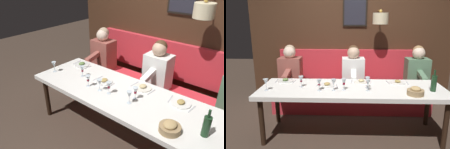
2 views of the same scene
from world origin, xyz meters
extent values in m
plane|color=#423328|center=(0.00, 0.00, 0.00)|extent=(12.00, 12.00, 0.00)
cube|color=white|center=(0.00, 0.00, 0.71)|extent=(0.90, 2.66, 0.06)
cylinder|color=black|center=(-0.35, -1.23, 0.34)|extent=(0.07, 0.07, 0.68)
cylinder|color=black|center=(-0.35, 1.23, 0.34)|extent=(0.07, 0.07, 0.68)
cylinder|color=black|center=(0.35, -1.23, 0.34)|extent=(0.07, 0.07, 0.68)
cylinder|color=black|center=(0.35, 1.23, 0.34)|extent=(0.07, 0.07, 0.68)
cube|color=red|center=(0.89, 0.00, 0.23)|extent=(0.52, 2.86, 0.45)
cube|color=#422819|center=(1.48, 0.00, 1.45)|extent=(0.10, 4.06, 2.90)
cube|color=red|center=(1.39, 0.00, 0.77)|extent=(0.10, 2.86, 0.64)
cube|color=black|center=(1.42, -0.07, 1.83)|extent=(0.04, 0.47, 0.58)
cube|color=#23232D|center=(1.40, -0.07, 1.83)|extent=(0.01, 0.41, 0.52)
cylinder|color=#B78E3D|center=(1.25, -0.52, 1.84)|extent=(0.35, 0.02, 0.02)
cylinder|color=beige|center=(1.08, -0.52, 1.70)|extent=(0.28, 0.28, 0.20)
sphere|color=#B78E3D|center=(1.08, -0.52, 1.83)|extent=(0.06, 0.06, 0.06)
cube|color=#567A5B|center=(0.89, -1.19, 0.73)|extent=(0.30, 0.40, 0.56)
sphere|color=beige|center=(0.87, -1.19, 1.11)|extent=(0.22, 0.22, 0.22)
sphere|color=#937047|center=(0.90, -1.19, 1.14)|extent=(0.20, 0.20, 0.20)
cube|color=#567A5B|center=(0.60, -1.19, 0.77)|extent=(0.33, 0.09, 0.14)
cube|color=white|center=(0.89, -0.04, 0.73)|extent=(0.30, 0.40, 0.56)
sphere|color=#D1A889|center=(0.87, -0.04, 1.11)|extent=(0.22, 0.22, 0.22)
sphere|color=#4C331E|center=(0.90, -0.04, 1.14)|extent=(0.20, 0.20, 0.20)
cube|color=white|center=(0.60, -0.04, 0.77)|extent=(0.33, 0.09, 0.14)
cube|color=#934C42|center=(0.89, 1.12, 0.73)|extent=(0.30, 0.40, 0.56)
sphere|color=beige|center=(0.87, 1.12, 1.11)|extent=(0.22, 0.22, 0.22)
sphere|color=tan|center=(0.90, 1.12, 1.14)|extent=(0.20, 0.20, 0.20)
cube|color=#934C42|center=(0.60, 1.12, 0.77)|extent=(0.33, 0.09, 0.14)
cylinder|color=silver|center=(0.28, -0.15, 0.75)|extent=(0.24, 0.24, 0.01)
ellipsoid|color=#D1BC84|center=(0.28, -0.15, 0.77)|extent=(0.11, 0.09, 0.04)
cube|color=silver|center=(0.26, -0.29, 0.74)|extent=(0.17, 0.03, 0.01)
cube|color=silver|center=(0.30, 0.00, 0.74)|extent=(0.18, 0.03, 0.01)
cylinder|color=silver|center=(0.27, 1.05, 0.75)|extent=(0.24, 0.24, 0.01)
ellipsoid|color=#668447|center=(0.27, 1.05, 0.77)|extent=(0.11, 0.09, 0.04)
cube|color=silver|center=(0.25, 0.90, 0.74)|extent=(0.17, 0.02, 0.01)
cube|color=silver|center=(0.29, 1.19, 0.74)|extent=(0.18, 0.03, 0.01)
cylinder|color=white|center=(0.07, 0.37, 0.75)|extent=(0.24, 0.24, 0.01)
ellipsoid|color=#AD8E4C|center=(0.07, 0.37, 0.77)|extent=(0.11, 0.09, 0.04)
cube|color=silver|center=(0.05, 0.22, 0.74)|extent=(0.17, 0.03, 0.01)
cube|color=silver|center=(0.09, 0.51, 0.74)|extent=(0.18, 0.03, 0.01)
cylinder|color=white|center=(0.25, -0.70, 0.75)|extent=(0.24, 0.24, 0.01)
ellipsoid|color=#AD8E4C|center=(0.25, -0.70, 0.77)|extent=(0.11, 0.09, 0.04)
cube|color=silver|center=(0.23, -0.85, 0.74)|extent=(0.17, 0.03, 0.01)
cube|color=silver|center=(0.27, -0.56, 0.74)|extent=(0.18, 0.04, 0.01)
cylinder|color=silver|center=(-0.12, 0.12, 0.74)|extent=(0.06, 0.06, 0.00)
cylinder|color=silver|center=(-0.12, 0.12, 0.78)|extent=(0.01, 0.01, 0.07)
cone|color=silver|center=(-0.12, 0.12, 0.86)|extent=(0.07, 0.07, 0.08)
cylinder|color=maroon|center=(-0.12, 0.12, 0.83)|extent=(0.03, 0.03, 0.03)
cylinder|color=silver|center=(-0.01, -0.22, 0.74)|extent=(0.06, 0.06, 0.00)
cylinder|color=silver|center=(-0.01, -0.22, 0.78)|extent=(0.01, 0.01, 0.07)
cone|color=silver|center=(-0.01, -0.22, 0.86)|extent=(0.07, 0.07, 0.08)
cylinder|color=maroon|center=(-0.01, -0.22, 0.83)|extent=(0.03, 0.03, 0.03)
cylinder|color=silver|center=(-0.17, 1.20, 0.74)|extent=(0.06, 0.06, 0.00)
cylinder|color=silver|center=(-0.17, 1.20, 0.78)|extent=(0.01, 0.01, 0.07)
cone|color=silver|center=(-0.17, 1.20, 0.86)|extent=(0.07, 0.07, 0.08)
cylinder|color=silver|center=(-0.16, 0.46, 0.74)|extent=(0.06, 0.06, 0.00)
cylinder|color=silver|center=(-0.16, 0.46, 0.78)|extent=(0.01, 0.01, 0.07)
cone|color=silver|center=(-0.16, 0.46, 0.86)|extent=(0.07, 0.07, 0.08)
cylinder|color=maroon|center=(-0.16, 0.46, 0.83)|extent=(0.03, 0.03, 0.02)
cylinder|color=silver|center=(0.00, 0.74, 0.74)|extent=(0.06, 0.06, 0.00)
cylinder|color=silver|center=(0.00, 0.74, 0.78)|extent=(0.01, 0.01, 0.07)
cone|color=silver|center=(0.00, 0.74, 0.86)|extent=(0.07, 0.07, 0.08)
cylinder|color=maroon|center=(0.00, 0.74, 0.83)|extent=(0.03, 0.03, 0.02)
cylinder|color=silver|center=(-0.14, 0.26, 0.74)|extent=(0.06, 0.06, 0.00)
cylinder|color=silver|center=(-0.14, 0.26, 0.78)|extent=(0.01, 0.01, 0.07)
cone|color=silver|center=(-0.14, 0.26, 0.86)|extent=(0.07, 0.07, 0.08)
cylinder|color=silver|center=(-0.13, -0.21, 0.74)|extent=(0.06, 0.06, 0.00)
cylinder|color=silver|center=(-0.13, -0.21, 0.78)|extent=(0.01, 0.01, 0.07)
cone|color=silver|center=(-0.13, -0.21, 0.86)|extent=(0.07, 0.07, 0.08)
cylinder|color=#19381E|center=(-0.12, -1.11, 0.85)|extent=(0.08, 0.08, 0.22)
cylinder|color=#19381E|center=(-0.12, -1.11, 1.00)|extent=(0.03, 0.03, 0.08)
cylinder|color=#9E7F56|center=(-0.28, -0.82, 0.78)|extent=(0.22, 0.22, 0.07)
ellipsoid|color=tan|center=(-0.28, -0.82, 0.83)|extent=(0.15, 0.13, 0.06)
camera|label=1|loc=(-1.95, -1.46, 2.23)|focal=34.84mm
camera|label=2|loc=(-3.09, 0.09, 1.74)|focal=35.89mm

